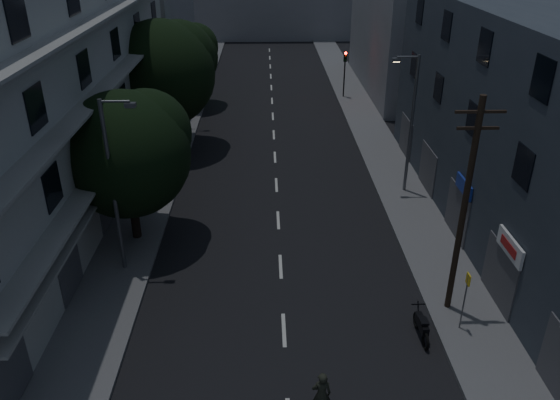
{
  "coord_description": "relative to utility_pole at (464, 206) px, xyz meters",
  "views": [
    {
      "loc": [
        -0.63,
        -10.45,
        14.36
      ],
      "look_at": [
        0.0,
        12.0,
        3.0
      ],
      "focal_mm": 35.0,
      "sensor_mm": 36.0,
      "label": 1
    }
  ],
  "objects": [
    {
      "name": "street_lamp_right",
      "position": [
        0.66,
        11.17,
        -0.27
      ],
      "size": [
        1.51,
        0.25,
        8.0
      ],
      "color": "#585B60",
      "rests_on": "sidewalk_right"
    },
    {
      "name": "sidewalk_right",
      "position": [
        0.64,
        17.36,
        -4.79
      ],
      "size": [
        3.0,
        90.0,
        0.15
      ],
      "primitive_type": "cube",
      "color": "#565659",
      "rests_on": "ground"
    },
    {
      "name": "motorcycle",
      "position": [
        -1.56,
        -1.67,
        -4.38
      ],
      "size": [
        0.56,
        1.93,
        1.24
      ],
      "rotation": [
        0.0,
        0.0,
        0.02
      ],
      "color": "black",
      "rests_on": "ground"
    },
    {
      "name": "building_left",
      "position": [
        -18.84,
        10.36,
        2.13
      ],
      "size": [
        7.0,
        36.0,
        14.0
      ],
      "color": "#A3A39E",
      "rests_on": "ground"
    },
    {
      "name": "ground",
      "position": [
        -6.86,
        17.36,
        -4.87
      ],
      "size": [
        160.0,
        160.0,
        0.0
      ],
      "primitive_type": "plane",
      "color": "black",
      "rests_on": "ground"
    },
    {
      "name": "traffic_signal_far_left",
      "position": [
        -13.49,
        32.49,
        -1.77
      ],
      "size": [
        0.28,
        0.37,
        4.1
      ],
      "color": "black",
      "rests_on": "sidewalk_left"
    },
    {
      "name": "utility_pole",
      "position": [
        0.0,
        0.0,
        0.0
      ],
      "size": [
        1.8,
        0.24,
        9.0
      ],
      "color": "black",
      "rests_on": "sidewalk_right"
    },
    {
      "name": "bus_stop_sign",
      "position": [
        0.06,
        -1.36,
        -2.98
      ],
      "size": [
        0.06,
        0.35,
        2.52
      ],
      "color": "#595B60",
      "rests_on": "sidewalk_right"
    },
    {
      "name": "tree_far",
      "position": [
        -14.23,
        29.03,
        -0.33
      ],
      "size": [
        5.67,
        5.67,
        7.01
      ],
      "color": "black",
      "rests_on": "sidewalk_left"
    },
    {
      "name": "building_right",
      "position": [
        5.13,
        6.36,
        0.63
      ],
      "size": [
        6.19,
        28.0,
        11.0
      ],
      "color": "#2D343D",
      "rests_on": "ground"
    },
    {
      "name": "sidewalk_left",
      "position": [
        -14.36,
        17.36,
        -4.79
      ],
      "size": [
        3.0,
        90.0,
        0.15
      ],
      "primitive_type": "cube",
      "color": "#565659",
      "rests_on": "ground"
    },
    {
      "name": "tree_mid",
      "position": [
        -14.34,
        18.85,
        0.78
      ],
      "size": [
        7.15,
        7.15,
        8.8
      ],
      "color": "black",
      "rests_on": "sidewalk_left"
    },
    {
      "name": "lane_markings",
      "position": [
        -6.86,
        23.61,
        -4.86
      ],
      "size": [
        0.15,
        60.5,
        0.01
      ],
      "color": "beige",
      "rests_on": "ground"
    },
    {
      "name": "building_far_end",
      "position": [
        -6.86,
        62.36,
        0.13
      ],
      "size": [
        24.0,
        8.0,
        10.0
      ],
      "primitive_type": "cube",
      "color": "slate",
      "rests_on": "ground"
    },
    {
      "name": "traffic_signal_far_right",
      "position": [
        -0.25,
        31.07,
        -1.77
      ],
      "size": [
        0.28,
        0.37,
        4.1
      ],
      "color": "black",
      "rests_on": "sidewalk_right"
    },
    {
      "name": "street_lamp_left_far",
      "position": [
        -14.19,
        23.43,
        -0.27
      ],
      "size": [
        1.51,
        0.25,
        8.0
      ],
      "color": "#5C5F64",
      "rests_on": "sidewalk_left"
    },
    {
      "name": "building_far_right",
      "position": [
        5.14,
        34.36,
        1.63
      ],
      "size": [
        6.0,
        20.0,
        13.0
      ],
      "primitive_type": "cube",
      "color": "slate",
      "rests_on": "ground"
    },
    {
      "name": "street_lamp_left_near",
      "position": [
        -13.99,
        3.31,
        -0.27
      ],
      "size": [
        1.51,
        0.25,
        8.0
      ],
      "color": "#54565B",
      "rests_on": "sidewalk_left"
    },
    {
      "name": "tree_near",
      "position": [
        -14.04,
        6.17,
        0.01
      ],
      "size": [
        6.12,
        6.12,
        7.55
      ],
      "color": "black",
      "rests_on": "sidewalk_left"
    }
  ]
}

